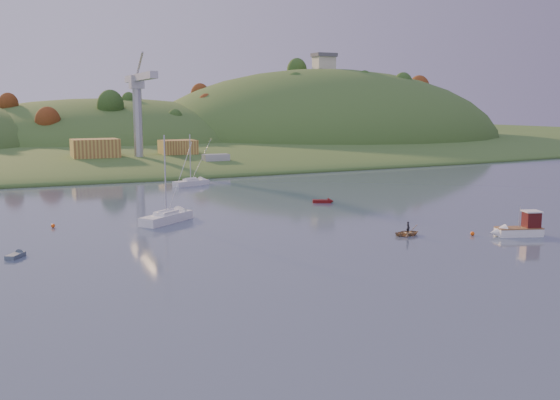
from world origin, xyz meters
name	(u,v)px	position (x,y,z in m)	size (l,w,h in m)	color
ground	(466,315)	(0.00, 0.00, 0.00)	(500.00, 500.00, 0.00)	#364659
far_shore	(76,144)	(0.00, 230.00, 0.00)	(620.00, 220.00, 1.50)	#325421
shore_slope	(102,155)	(0.00, 165.00, 0.00)	(640.00, 150.00, 7.00)	#325421
hill_center	(109,146)	(10.00, 210.00, 0.00)	(140.00, 120.00, 36.00)	#325421
hill_right	(323,142)	(95.00, 195.00, 0.00)	(150.00, 130.00, 60.00)	#325421
hilltop_house	(324,61)	(95.00, 195.00, 33.40)	(9.00, 7.00, 6.45)	beige
hillside_trees	(92,151)	(0.00, 185.00, 0.00)	(280.00, 50.00, 32.00)	#274819
wharf	(149,162)	(5.00, 122.00, 1.20)	(42.00, 16.00, 2.40)	slate
shed_west	(95,149)	(-8.00, 123.00, 4.80)	(11.00, 8.00, 4.80)	#925C30
shed_east	(178,148)	(13.00, 124.00, 4.40)	(9.00, 7.00, 4.00)	#925C30
dock_crane	(139,98)	(2.00, 118.39, 17.17)	(3.20, 28.00, 20.30)	#B7B7BC
fishing_boat	(516,229)	(24.67, 19.60, 0.88)	(6.55, 3.79, 3.99)	white
sailboat_near	(166,217)	(-10.62, 45.43, 0.74)	(8.13, 6.97, 11.52)	white
sailboat_far	(191,182)	(3.47, 81.18, 0.66)	(7.41, 4.35, 9.86)	white
canoe	(408,233)	(13.32, 25.22, 0.32)	(2.21, 3.10, 0.64)	#997A54
paddler	(408,230)	(13.32, 25.22, 0.72)	(0.52, 0.34, 1.44)	black
red_tender	(326,201)	(16.70, 51.41, 0.24)	(3.55, 2.45, 1.15)	#610E0D
grey_dinghy	(18,254)	(-29.18, 33.41, 0.21)	(2.33, 2.84, 1.02)	slate
work_vessel	(216,164)	(17.84, 108.00, 1.32)	(14.40, 5.15, 3.70)	slate
buoy_0	(472,234)	(20.22, 21.91, 0.25)	(0.50, 0.50, 0.50)	#F9550D
buoy_1	(53,226)	(-24.53, 47.96, 0.25)	(0.50, 0.50, 0.50)	#F9550D
buoy_2	(151,217)	(-11.90, 48.58, 0.25)	(0.50, 0.50, 0.50)	#F9550D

